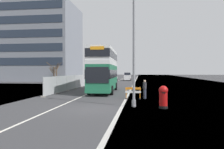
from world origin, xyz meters
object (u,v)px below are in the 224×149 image
Objects in this scene: red_pillar_postbox at (163,96)px; pedestrian_at_kerb at (145,89)px; lamppost_foreground at (134,49)px; car_oncoming_near at (107,78)px; roadworks_barrier at (133,92)px; double_decker_bus at (104,70)px; car_receding_far at (127,77)px; car_receding_mid at (113,78)px.

red_pillar_postbox is 0.90× the size of pedestrian_at_kerb.
car_oncoming_near is (-6.47, 29.61, -3.06)m from lamppost_foreground.
car_oncoming_near reaches higher than roadworks_barrier.
double_decker_bus is 1.21× the size of lamppost_foreground.
lamppost_foreground reaches higher than double_decker_bus.
roadworks_barrier is at bearing 115.17° from red_pillar_postbox.
car_receding_far reaches higher than pedestrian_at_kerb.
roadworks_barrier is at bearing -85.82° from car_receding_far.
car_receding_far reaches higher than car_receding_mid.
car_receding_mid is at bearing 87.51° from car_oncoming_near.
lamppost_foreground reaches higher than car_oncoming_near.
pedestrian_at_kerb is at bearing -77.45° from car_receding_mid.
double_decker_bus is at bearing 110.58° from lamppost_foreground.
double_decker_bus is at bearing 118.76° from red_pillar_postbox.
pedestrian_at_kerb reaches higher than roadworks_barrier.
pedestrian_at_kerb is (1.06, 0.42, 0.23)m from roadworks_barrier.
red_pillar_postbox is at bearing -83.36° from car_receding_far.
red_pillar_postbox is 0.38× the size of car_oncoming_near.
roadworks_barrier is 0.36× the size of car_receding_mid.
car_receding_far is at bearing 75.39° from car_oncoming_near.
double_decker_bus is 11.32m from lamppost_foreground.
double_decker_bus is 7.46× the size of roadworks_barrier.
double_decker_bus is 19.33m from car_oncoming_near.
car_receding_mid is at bearing 99.64° from lamppost_foreground.
roadworks_barrier is (3.75, -6.15, -2.10)m from double_decker_bus.
pedestrian_at_kerb is (7.33, -24.82, -0.21)m from car_oncoming_near.
double_decker_bus is at bearing 130.00° from pedestrian_at_kerb.
car_receding_mid is 1.01× the size of car_receding_far.
car_oncoming_near is at bearing 106.45° from pedestrian_at_kerb.
car_oncoming_near is at bearing 105.82° from red_pillar_postbox.
car_receding_far is 2.26× the size of pedestrian_at_kerb.
red_pillar_postbox is 37.65m from car_receding_mid.
car_oncoming_near is at bearing -104.61° from car_receding_far.
red_pillar_postbox is 31.15m from car_oncoming_near.
double_decker_bus is 26.03m from car_receding_mid.
car_oncoming_near is 25.88m from pedestrian_at_kerb.
car_receding_far is at bearing 94.02° from lamppost_foreground.
car_receding_far is (3.16, 6.49, 0.03)m from car_receding_mid.
double_decker_bus reaches higher than car_receding_mid.
double_decker_bus is at bearing -85.07° from car_receding_mid.
car_oncoming_near reaches higher than car_receding_far.
lamppost_foreground is (3.95, -10.52, 1.40)m from double_decker_bus.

